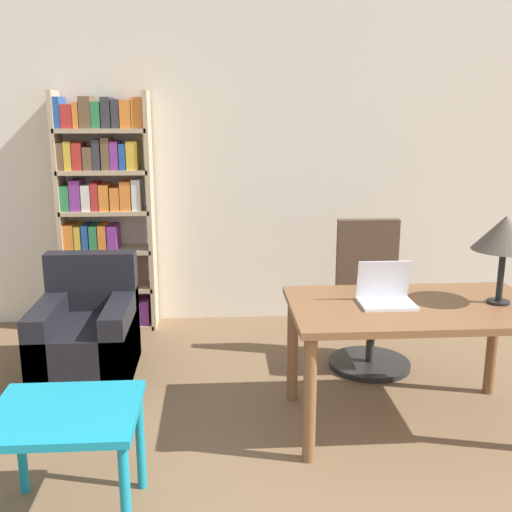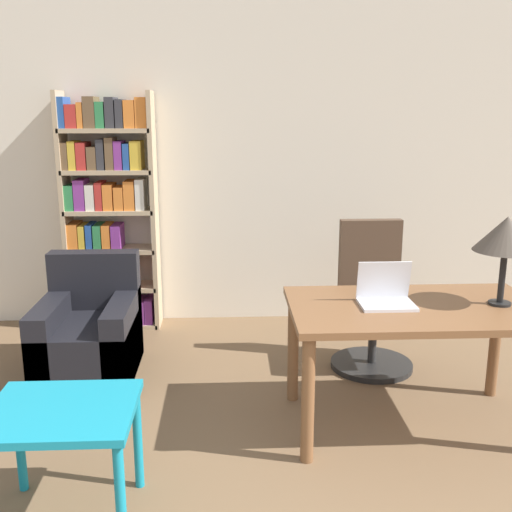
% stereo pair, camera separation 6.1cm
% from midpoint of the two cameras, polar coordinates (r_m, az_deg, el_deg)
% --- Properties ---
extents(wall_back, '(8.00, 0.06, 2.70)m').
position_cam_midpoint_polar(wall_back, '(5.21, 3.29, 8.52)').
color(wall_back, beige).
rests_on(wall_back, ground_plane).
extents(desk, '(1.43, 0.83, 0.74)m').
position_cam_midpoint_polar(desk, '(3.56, 15.34, -6.14)').
color(desk, brown).
rests_on(desk, ground_plane).
extents(laptop, '(0.31, 0.23, 0.24)m').
position_cam_midpoint_polar(laptop, '(3.49, 12.74, -3.68)').
color(laptop, silver).
rests_on(laptop, desk).
extents(table_lamp, '(0.35, 0.35, 0.51)m').
position_cam_midpoint_polar(table_lamp, '(3.60, 23.19, 1.83)').
color(table_lamp, black).
rests_on(table_lamp, desk).
extents(office_chair, '(0.59, 0.59, 1.05)m').
position_cam_midpoint_polar(office_chair, '(4.42, 11.36, -4.62)').
color(office_chair, black).
rests_on(office_chair, ground_plane).
extents(side_table_blue, '(0.64, 0.55, 0.56)m').
position_cam_midpoint_polar(side_table_blue, '(2.84, -17.36, -15.19)').
color(side_table_blue, teal).
rests_on(side_table_blue, ground_plane).
extents(armchair, '(0.64, 0.78, 0.82)m').
position_cam_midpoint_polar(armchair, '(4.39, -15.20, -7.40)').
color(armchair, black).
rests_on(armchair, ground_plane).
extents(bookshelf, '(0.76, 0.28, 1.97)m').
position_cam_midpoint_polar(bookshelf, '(5.13, -13.60, 3.89)').
color(bookshelf, tan).
rests_on(bookshelf, ground_plane).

